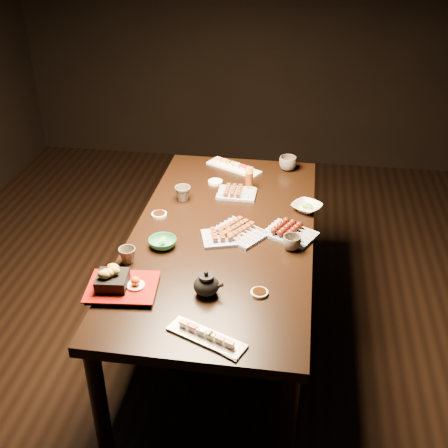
{
  "coord_description": "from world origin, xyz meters",
  "views": [
    {
      "loc": [
        0.56,
        -2.43,
        2.23
      ],
      "look_at": [
        0.19,
        -0.02,
        0.77
      ],
      "focal_mm": 45.0,
      "sensor_mm": 36.0,
      "label": 1
    }
  ],
  "objects": [
    {
      "name": "chopsticks_near",
      "position": [
        -0.17,
        -0.62,
        0.75
      ],
      "size": [
        0.24,
        0.02,
        0.01
      ],
      "primitive_type": null,
      "rotation": [
        0.0,
        0.0,
        0.0
      ],
      "color": "black",
      "rests_on": "dining_table"
    },
    {
      "name": "teacup_mid_right",
      "position": [
        0.54,
        -0.16,
        0.78
      ],
      "size": [
        0.11,
        0.11,
        0.07
      ],
      "primitive_type": "imported",
      "rotation": [
        0.0,
        0.0,
        -0.33
      ],
      "color": "#51483E",
      "rests_on": "dining_table"
    },
    {
      "name": "sauce_dish_nw",
      "position": [
        0.07,
        0.47,
        0.76
      ],
      "size": [
        0.12,
        0.12,
        0.01
      ],
      "primitive_type": "cylinder",
      "rotation": [
        0.0,
        0.0,
        -0.53
      ],
      "color": "white",
      "rests_on": "dining_table"
    },
    {
      "name": "teacup_far_right",
      "position": [
        0.48,
        0.72,
        0.79
      ],
      "size": [
        0.14,
        0.14,
        0.08
      ],
      "primitive_type": "imported",
      "rotation": [
        0.0,
        0.0,
        -0.49
      ],
      "color": "#51483E",
      "rests_on": "dining_table"
    },
    {
      "name": "dining_table",
      "position": [
        0.19,
        -0.07,
        0.38
      ],
      "size": [
        1.38,
        1.98,
        0.75
      ],
      "primitive_type": "cube",
      "rotation": [
        0.0,
        0.0,
        -0.29
      ],
      "color": "black",
      "rests_on": "ground"
    },
    {
      "name": "tsukune_plate",
      "position": [
        0.53,
        -0.04,
        0.78
      ],
      "size": [
        0.29,
        0.26,
        0.06
      ],
      "primitive_type": null,
      "rotation": [
        0.0,
        0.0,
        -0.47
      ],
      "color": "#828EB6",
      "rests_on": "dining_table"
    },
    {
      "name": "sushi_platter_far",
      "position": [
        0.15,
        0.68,
        0.77
      ],
      "size": [
        0.36,
        0.26,
        0.04
      ],
      "primitive_type": null,
      "rotation": [
        0.0,
        0.0,
        2.65
      ],
      "color": "white",
      "rests_on": "dining_table"
    },
    {
      "name": "yakitori_plate_center",
      "position": [
        0.22,
        -0.12,
        0.78
      ],
      "size": [
        0.27,
        0.22,
        0.06
      ],
      "primitive_type": null,
      "rotation": [
        0.0,
        0.0,
        0.3
      ],
      "color": "#828EB6",
      "rests_on": "dining_table"
    },
    {
      "name": "chopsticks_se",
      "position": [
        0.28,
        -0.89,
        0.75
      ],
      "size": [
        0.23,
        0.13,
        0.01
      ],
      "primitive_type": null,
      "rotation": [
        0.0,
        0.0,
        -0.49
      ],
      "color": "black",
      "rests_on": "dining_table"
    },
    {
      "name": "edamame_bowl_green",
      "position": [
        -0.07,
        -0.24,
        0.77
      ],
      "size": [
        0.14,
        0.14,
        0.04
      ],
      "primitive_type": "imported",
      "rotation": [
        0.0,
        0.0,
        0.03
      ],
      "color": "#298051",
      "rests_on": "dining_table"
    },
    {
      "name": "tempura_tray",
      "position": [
        -0.16,
        -0.6,
        0.8
      ],
      "size": [
        0.32,
        0.27,
        0.11
      ],
      "primitive_type": null,
      "rotation": [
        0.0,
        0.0,
        0.1
      ],
      "color": "black",
      "rests_on": "dining_table"
    },
    {
      "name": "sauce_dish_west",
      "position": [
        -0.16,
        0.05,
        0.76
      ],
      "size": [
        0.09,
        0.09,
        0.01
      ],
      "primitive_type": "cylinder",
      "rotation": [
        0.0,
        0.0,
        -0.08
      ],
      "color": "white",
      "rests_on": "dining_table"
    },
    {
      "name": "condiment_bottle",
      "position": [
        0.27,
        0.43,
        0.82
      ],
      "size": [
        0.06,
        0.06,
        0.14
      ],
      "primitive_type": "cylinder",
      "rotation": [
        0.0,
        0.0,
        -0.37
      ],
      "color": "#632C0D",
      "rests_on": "dining_table"
    },
    {
      "name": "ground",
      "position": [
        0.0,
        0.0,
        0.0
      ],
      "size": [
        5.0,
        5.0,
        0.0
      ],
      "primitive_type": "plane",
      "color": "black",
      "rests_on": "ground"
    },
    {
      "name": "sauce_dish_se",
      "position": [
        0.43,
        -0.53,
        0.76
      ],
      "size": [
        0.11,
        0.11,
        0.01
      ],
      "primitive_type": "cylinder",
      "rotation": [
        0.0,
        0.0,
        -0.68
      ],
      "color": "white",
      "rests_on": "dining_table"
    },
    {
      "name": "sauce_dish_east",
      "position": [
        0.62,
        0.25,
        0.76
      ],
      "size": [
        0.12,
        0.12,
        0.01
      ],
      "primitive_type": "cylinder",
      "rotation": [
        0.0,
        0.0,
        -0.66
      ],
      "color": "white",
      "rests_on": "dining_table"
    },
    {
      "name": "teacup_near_left",
      "position": [
        -0.2,
        -0.39,
        0.79
      ],
      "size": [
        0.09,
        0.09,
        0.07
      ],
      "primitive_type": "imported",
      "rotation": [
        0.0,
        0.0,
        0.1
      ],
      "color": "#51483E",
      "rests_on": "dining_table"
    },
    {
      "name": "edamame_bowl_cream",
      "position": [
        0.61,
        0.23,
        0.77
      ],
      "size": [
        0.21,
        0.21,
        0.04
      ],
      "primitive_type": "imported",
      "rotation": [
        0.0,
        0.0,
        -0.57
      ],
      "color": "beige",
      "rests_on": "dining_table"
    },
    {
      "name": "teacup_far_left",
      "position": [
        -0.07,
        0.24,
        0.79
      ],
      "size": [
        0.1,
        0.1,
        0.08
      ],
      "primitive_type": "imported",
      "rotation": [
        0.0,
        0.0,
        -0.17
      ],
      "color": "#51483E",
      "rests_on": "dining_table"
    },
    {
      "name": "sushi_platter_near",
      "position": [
        0.25,
        -0.84,
        0.77
      ],
      "size": [
        0.33,
        0.21,
        0.04
      ],
      "primitive_type": null,
      "rotation": [
        0.0,
        0.0,
        -0.41
      ],
      "color": "white",
      "rests_on": "dining_table"
    },
    {
      "name": "teapot",
      "position": [
        0.2,
        -0.56,
        0.81
      ],
      "size": [
        0.14,
        0.14,
        0.11
      ],
      "primitive_type": null,
      "rotation": [
        0.0,
        0.0,
        -0.1
      ],
      "color": "black",
      "rests_on": "dining_table"
    },
    {
      "name": "yakitori_plate_right",
      "position": [
        0.28,
        -0.08,
        0.78
      ],
      "size": [
        0.3,
        0.28,
        0.06
      ],
      "primitive_type": null,
      "rotation": [
        0.0,
        0.0,
        -0.58
      ],
      "color": "#828EB6",
      "rests_on": "dining_table"
    },
    {
      "name": "yakitori_plate_left",
      "position": [
        0.21,
        0.34,
        0.78
      ],
      "size": [
        0.22,
        0.16,
        0.05
      ],
      "primitive_type": null,
      "rotation": [
        0.0,
        0.0,
        -0.01
      ],
      "color": "#828EB6",
      "rests_on": "dining_table"
    }
  ]
}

